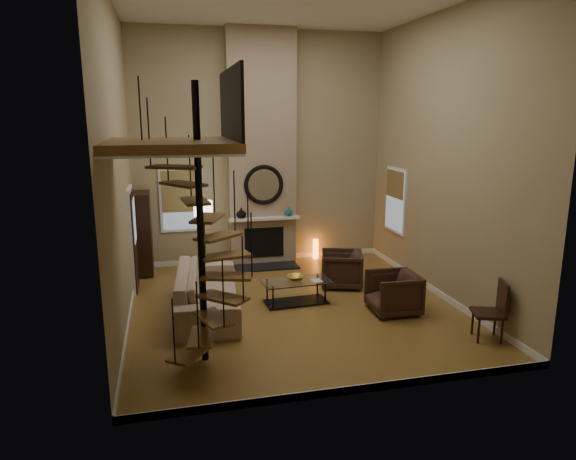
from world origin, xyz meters
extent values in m
cube|color=#A97D36|center=(0.00, 0.00, -0.01)|extent=(6.00, 6.50, 0.01)
cube|color=tan|center=(0.00, 3.25, 2.75)|extent=(6.00, 0.02, 5.50)
cube|color=tan|center=(0.00, -3.25, 2.75)|extent=(6.00, 0.02, 5.50)
cube|color=tan|center=(-3.00, 0.00, 2.75)|extent=(0.02, 6.50, 5.50)
cube|color=tan|center=(3.00, 0.00, 2.75)|extent=(0.02, 6.50, 5.50)
cube|color=white|center=(0.00, 3.24, 0.06)|extent=(6.00, 0.02, 0.12)
cube|color=white|center=(0.00, -3.24, 0.06)|extent=(6.00, 0.02, 0.12)
cube|color=white|center=(-2.99, 0.00, 0.06)|extent=(0.02, 6.50, 0.12)
cube|color=white|center=(2.99, 0.00, 0.06)|extent=(0.02, 6.50, 0.12)
cube|color=#A08568|center=(0.00, 3.06, 2.75)|extent=(1.60, 0.38, 5.50)
cube|color=black|center=(0.00, 2.57, 0.02)|extent=(1.50, 0.60, 0.04)
cube|color=black|center=(0.00, 2.86, 0.55)|extent=(0.95, 0.02, 0.72)
cube|color=white|center=(0.00, 2.78, 1.15)|extent=(1.70, 0.18, 0.06)
torus|color=black|center=(0.00, 2.84, 1.95)|extent=(0.94, 0.10, 0.94)
cylinder|color=white|center=(0.00, 2.85, 1.95)|extent=(0.80, 0.01, 0.80)
imported|color=black|center=(-0.55, 2.82, 1.30)|extent=(0.24, 0.24, 0.25)
imported|color=#175153|center=(0.60, 2.82, 1.28)|extent=(0.20, 0.20, 0.21)
cube|color=white|center=(-1.90, 3.23, 1.60)|extent=(1.02, 0.04, 1.52)
cube|color=#8C9EB2|center=(-1.90, 3.21, 1.60)|extent=(0.90, 0.01, 1.40)
cube|color=olive|center=(-1.90, 3.19, 1.81)|extent=(0.90, 0.01, 0.98)
cube|color=white|center=(2.98, 2.00, 1.60)|extent=(0.04, 1.02, 1.52)
cube|color=#8C9EB2|center=(2.96, 2.00, 1.60)|extent=(0.01, 0.90, 1.40)
cube|color=olive|center=(2.94, 2.00, 1.98)|extent=(0.01, 0.90, 0.63)
cube|color=white|center=(-2.97, 1.80, 1.05)|extent=(0.06, 1.05, 2.16)
cube|color=black|center=(-2.94, 1.80, 1.02)|extent=(0.05, 0.90, 2.05)
cube|color=#8C9EB2|center=(-2.90, 1.80, 1.45)|extent=(0.01, 0.60, 0.90)
cube|color=brown|center=(-2.15, -1.80, 3.18)|extent=(1.70, 2.20, 0.12)
cube|color=white|center=(-2.15, -1.80, 3.10)|extent=(1.70, 2.20, 0.03)
cube|color=black|center=(-1.33, -1.80, 3.71)|extent=(0.04, 2.20, 0.94)
cylinder|color=black|center=(-1.80, -1.80, 2.01)|extent=(0.10, 0.10, 4.02)
cube|color=brown|center=(-2.02, -2.08, 0.26)|extent=(0.71, 0.78, 0.04)
cylinder|color=black|center=(-2.24, -2.37, 0.73)|extent=(0.02, 0.02, 0.94)
cube|color=brown|center=(-1.86, -2.15, 0.52)|extent=(0.46, 0.77, 0.04)
cylinder|color=black|center=(-1.93, -2.51, 0.99)|extent=(0.02, 0.02, 0.94)
cube|color=brown|center=(-1.69, -2.14, 0.78)|extent=(0.55, 0.79, 0.04)
cylinder|color=black|center=(-1.58, -2.48, 1.25)|extent=(0.02, 0.02, 0.94)
cube|color=brown|center=(-1.54, -2.05, 1.04)|extent=(0.75, 0.74, 0.04)
cylinder|color=black|center=(-1.28, -2.30, 1.51)|extent=(0.02, 0.02, 0.94)
cube|color=brown|center=(-1.45, -1.90, 1.30)|extent=(0.79, 0.53, 0.04)
cylinder|color=black|center=(-1.11, -2.00, 1.77)|extent=(0.02, 0.02, 0.94)
cube|color=brown|center=(-1.45, -1.73, 1.56)|extent=(0.77, 0.48, 0.04)
cylinder|color=black|center=(-1.10, -1.65, 2.03)|extent=(0.02, 0.02, 0.94)
cube|color=brown|center=(-1.52, -1.57, 1.82)|extent=(0.77, 0.72, 0.04)
cylinder|color=black|center=(-1.25, -1.34, 2.29)|extent=(0.02, 0.02, 0.94)
cube|color=brown|center=(-1.67, -1.47, 2.08)|extent=(0.58, 0.79, 0.04)
cylinder|color=black|center=(-1.53, -1.13, 2.55)|extent=(0.02, 0.02, 0.94)
cube|color=brown|center=(-1.84, -1.44, 2.34)|extent=(0.41, 0.75, 0.04)
cylinder|color=black|center=(-1.88, -1.08, 2.81)|extent=(0.02, 0.02, 0.94)
cube|color=brown|center=(-2.00, -1.50, 2.60)|extent=(0.68, 0.79, 0.04)
cylinder|color=black|center=(-2.20, -1.20, 3.07)|extent=(0.02, 0.02, 0.94)
cube|color=brown|center=(-2.12, -1.63, 2.86)|extent=(0.80, 0.64, 0.04)
cylinder|color=black|center=(-2.44, -1.46, 3.33)|extent=(0.02, 0.02, 0.94)
cube|color=brown|center=(-2.16, -1.80, 3.12)|extent=(0.72, 0.34, 0.04)
cylinder|color=black|center=(-2.52, -1.80, 3.59)|extent=(0.02, 0.02, 0.94)
cube|color=black|center=(-2.81, 2.77, 0.95)|extent=(0.39, 0.83, 1.85)
imported|color=tan|center=(-1.61, 0.14, 0.40)|extent=(1.32, 2.87, 0.81)
imported|color=#3B241B|center=(1.37, 0.90, 0.35)|extent=(1.08, 1.07, 0.79)
imported|color=#3B241B|center=(1.81, -0.70, 0.35)|extent=(0.90, 0.87, 0.79)
cube|color=silver|center=(0.10, 0.15, 0.44)|extent=(1.34, 0.73, 0.02)
cube|color=black|center=(0.10, 0.15, 0.03)|extent=(1.23, 0.61, 0.02)
cylinder|color=black|center=(-0.41, -0.10, 0.22)|extent=(0.03, 0.03, 0.48)
cylinder|color=black|center=(0.63, -0.04, 0.22)|extent=(0.03, 0.03, 0.48)
cylinder|color=black|center=(-0.43, 0.34, 0.22)|extent=(0.03, 0.03, 0.48)
cylinder|color=black|center=(0.61, 0.40, 0.22)|extent=(0.03, 0.03, 0.48)
imported|color=gold|center=(0.10, 0.20, 0.50)|extent=(0.34, 0.34, 0.09)
imported|color=gray|center=(0.45, 0.00, 0.46)|extent=(0.21, 0.26, 0.02)
cylinder|color=black|center=(-1.47, 2.26, 0.01)|extent=(0.37, 0.37, 0.03)
cylinder|color=black|center=(-1.47, 2.26, 0.80)|extent=(0.04, 0.04, 1.60)
cylinder|color=#F2E5C6|center=(-1.47, 2.26, 1.55)|extent=(0.41, 0.41, 0.33)
cylinder|color=orange|center=(1.36, 3.07, 0.25)|extent=(0.14, 0.14, 0.49)
cube|color=black|center=(2.71, -2.15, 0.44)|extent=(0.59, 0.59, 0.05)
cube|color=black|center=(2.90, -2.22, 0.70)|extent=(0.18, 0.44, 0.56)
cylinder|color=black|center=(2.48, -2.27, 0.21)|extent=(0.05, 0.05, 0.45)
cylinder|color=black|center=(2.82, -2.38, 0.21)|extent=(0.05, 0.05, 0.45)
cylinder|color=black|center=(2.59, -1.93, 0.21)|extent=(0.05, 0.05, 0.45)
cylinder|color=black|center=(2.94, -2.04, 0.21)|extent=(0.05, 0.05, 0.45)
camera|label=1|loc=(-2.25, -8.95, 3.59)|focal=32.03mm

